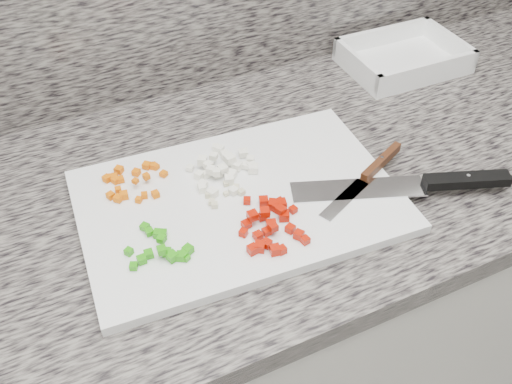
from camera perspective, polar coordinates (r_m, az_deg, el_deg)
cabinet at (r=1.30m, az=-2.25°, el=-14.61°), size 3.92×0.62×0.86m
countertop at (r=0.95m, az=-2.97°, el=0.12°), size 3.96×0.64×0.04m
cutting_board at (r=0.89m, az=-1.71°, el=-0.91°), size 0.51×0.36×0.02m
carrot_pile at (r=0.93m, az=-12.38°, el=1.12°), size 0.11×0.10×0.02m
onion_pile at (r=0.93m, az=-3.21°, el=2.40°), size 0.11×0.13×0.02m
green_pepper_pile at (r=0.82m, az=-9.33°, el=-5.58°), size 0.09×0.10×0.02m
red_pepper_pile at (r=0.84m, az=1.50°, el=-3.05°), size 0.10×0.13×0.02m
garlic_pile at (r=0.89m, az=-3.42°, el=-0.23°), size 0.06×0.05×0.01m
chef_knife at (r=0.95m, az=16.98°, el=0.85°), size 0.34×0.16×0.02m
paring_knife at (r=0.95m, az=11.54°, el=2.08°), size 0.21×0.11×0.02m
tray at (r=1.27m, az=14.49°, el=12.75°), size 0.24×0.18×0.05m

